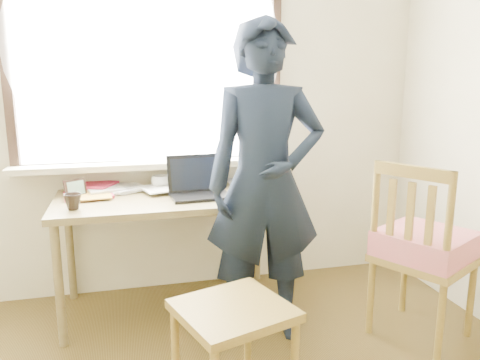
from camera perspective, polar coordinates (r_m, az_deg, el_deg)
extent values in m
cube|color=beige|center=(3.31, -7.33, 8.65)|extent=(3.50, 0.02, 2.60)
cube|color=white|center=(3.28, -11.01, 13.74)|extent=(1.70, 0.01, 1.30)
cube|color=black|center=(3.31, -10.53, 1.91)|extent=(1.82, 0.06, 0.06)
cube|color=black|center=(3.33, -26.69, 12.68)|extent=(0.06, 0.06, 1.30)
cube|color=black|center=(3.43, 4.30, 13.84)|extent=(0.06, 0.06, 1.30)
cube|color=beige|center=(3.24, -10.45, 1.87)|extent=(1.85, 0.20, 0.04)
cube|color=white|center=(3.21, -11.01, 15.57)|extent=(1.95, 0.02, 1.65)
cube|color=brown|center=(3.02, -8.42, -2.32)|extent=(1.44, 0.72, 0.04)
cylinder|color=brown|center=(2.87, -21.20, -11.98)|extent=(0.05, 0.05, 0.73)
cylinder|color=brown|center=(3.44, -20.00, -7.86)|extent=(0.05, 0.05, 0.73)
cylinder|color=brown|center=(2.99, 5.45, -10.14)|extent=(0.05, 0.05, 0.73)
cylinder|color=brown|center=(3.54, 2.12, -6.51)|extent=(0.05, 0.05, 0.73)
cube|color=black|center=(2.96, -4.85, -1.93)|extent=(0.38, 0.28, 0.02)
cube|color=black|center=(3.05, -5.44, 0.81)|extent=(0.37, 0.10, 0.24)
cube|color=black|center=(3.05, -5.44, 0.81)|extent=(0.33, 0.08, 0.20)
cube|color=black|center=(2.95, -4.81, -1.92)|extent=(0.33, 0.17, 0.00)
imported|color=white|center=(3.22, -9.71, -0.26)|extent=(0.15, 0.15, 0.09)
imported|color=black|center=(2.83, -19.70, -2.49)|extent=(0.13, 0.13, 0.09)
ellipsoid|color=black|center=(2.98, -0.20, -1.60)|extent=(0.09, 0.06, 0.04)
cube|color=#B92240|center=(3.12, -17.99, -1.76)|extent=(0.29, 0.28, 0.02)
cube|color=#3A74BC|center=(3.21, -18.24, -1.38)|extent=(0.25, 0.28, 0.01)
cube|color=#B92240|center=(3.24, -16.35, -0.97)|extent=(0.36, 0.35, 0.02)
cube|color=white|center=(3.21, -16.24, -1.18)|extent=(0.36, 0.33, 0.01)
cube|color=white|center=(3.17, -10.81, -0.91)|extent=(0.33, 0.30, 0.01)
cube|color=white|center=(3.28, -18.49, -0.86)|extent=(0.24, 0.31, 0.01)
cube|color=#BD8D2C|center=(3.21, -13.80, -0.77)|extent=(0.23, 0.31, 0.01)
imported|color=white|center=(3.18, -15.80, -1.31)|extent=(0.32, 0.34, 0.03)
imported|color=white|center=(3.35, -1.51, -0.24)|extent=(0.18, 0.24, 0.02)
cube|color=black|center=(3.10, -19.44, -1.07)|extent=(0.13, 0.09, 0.11)
cube|color=#4E7D37|center=(3.10, -19.44, -1.07)|extent=(0.10, 0.06, 0.08)
cube|color=olive|center=(2.21, -0.81, -15.62)|extent=(0.59, 0.58, 0.04)
cylinder|color=olive|center=(2.40, -7.87, -20.02)|extent=(0.04, 0.04, 0.45)
cylinder|color=olive|center=(2.57, 0.98, -17.59)|extent=(0.04, 0.04, 0.45)
cube|color=olive|center=(2.95, 21.49, -8.94)|extent=(0.64, 0.65, 0.04)
cylinder|color=olive|center=(3.15, 26.30, -12.98)|extent=(0.04, 0.04, 0.45)
cylinder|color=olive|center=(2.81, 23.22, -15.78)|extent=(0.04, 0.04, 0.45)
cylinder|color=olive|center=(3.30, 19.37, -11.22)|extent=(0.04, 0.04, 0.45)
cylinder|color=olive|center=(2.98, 15.63, -13.58)|extent=(0.04, 0.04, 0.45)
cylinder|color=olive|center=(2.60, 24.12, -5.05)|extent=(0.04, 0.04, 0.55)
cylinder|color=olive|center=(2.78, 16.15, -3.38)|extent=(0.04, 0.04, 0.55)
cube|color=olive|center=(2.63, 20.38, 0.92)|extent=(0.25, 0.41, 0.07)
cube|color=olive|center=(2.64, 22.08, -5.33)|extent=(0.04, 0.04, 0.44)
cube|color=olive|center=(2.69, 19.95, -4.88)|extent=(0.04, 0.04, 0.44)
cube|color=olive|center=(2.74, 17.89, -4.43)|extent=(0.04, 0.04, 0.44)
cube|color=#AF112A|center=(2.92, 21.63, -7.21)|extent=(0.63, 0.63, 0.14)
imported|color=black|center=(2.66, 3.06, -0.43)|extent=(0.72, 0.52, 1.83)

